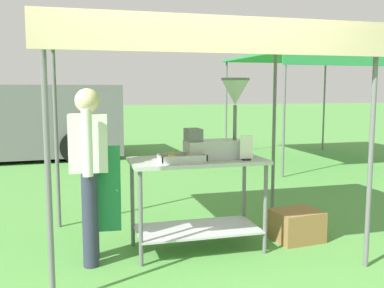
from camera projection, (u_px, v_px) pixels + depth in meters
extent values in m
plane|color=#519342|center=(120.00, 166.00, 9.27)|extent=(70.00, 70.00, 0.00)
cylinder|color=slate|center=(48.00, 166.00, 3.19)|extent=(0.04, 0.04, 2.10)
cylinder|color=slate|center=(371.00, 152.00, 3.89)|extent=(0.04, 0.04, 2.10)
cylinder|color=slate|center=(56.00, 138.00, 5.05)|extent=(0.04, 0.04, 2.10)
cylinder|color=slate|center=(274.00, 132.00, 5.76)|extent=(0.04, 0.04, 2.10)
cube|color=#CCB78E|center=(193.00, 35.00, 4.34)|extent=(2.91, 2.15, 0.05)
cube|color=#CCB78E|center=(231.00, 37.00, 3.34)|extent=(2.91, 0.02, 0.24)
cube|color=#B7B7BC|center=(197.00, 161.00, 4.35)|extent=(1.32, 0.65, 0.04)
cube|color=#B7B7BC|center=(197.00, 229.00, 4.43)|extent=(1.21, 0.60, 0.02)
cylinder|color=slate|center=(141.00, 219.00, 3.98)|extent=(0.04, 0.04, 0.88)
cylinder|color=slate|center=(265.00, 209.00, 4.30)|extent=(0.04, 0.04, 0.88)
cylinder|color=slate|center=(132.00, 204.00, 4.51)|extent=(0.04, 0.04, 0.88)
cylinder|color=slate|center=(244.00, 196.00, 4.83)|extent=(0.04, 0.04, 0.88)
cube|color=#B7B7BC|center=(182.00, 161.00, 4.18)|extent=(0.43, 0.26, 0.01)
cube|color=#B7B7BC|center=(185.00, 159.00, 4.06)|extent=(0.43, 0.01, 0.06)
cube|color=#B7B7BC|center=(179.00, 155.00, 4.30)|extent=(0.43, 0.01, 0.06)
cube|color=#B7B7BC|center=(160.00, 158.00, 4.12)|extent=(0.01, 0.26, 0.06)
cube|color=#B7B7BC|center=(203.00, 156.00, 4.23)|extent=(0.01, 0.26, 0.06)
torus|color=gold|center=(168.00, 159.00, 4.15)|extent=(0.10, 0.10, 0.03)
torus|color=gold|center=(180.00, 158.00, 4.22)|extent=(0.11, 0.11, 0.03)
torus|color=gold|center=(194.00, 157.00, 4.28)|extent=(0.11, 0.11, 0.03)
torus|color=gold|center=(199.00, 159.00, 4.19)|extent=(0.12, 0.12, 0.03)
torus|color=gold|center=(180.00, 159.00, 4.15)|extent=(0.12, 0.12, 0.03)
torus|color=gold|center=(191.00, 159.00, 4.18)|extent=(0.12, 0.12, 0.03)
torus|color=gold|center=(168.00, 161.00, 4.07)|extent=(0.08, 0.08, 0.03)
torus|color=gold|center=(172.00, 156.00, 4.17)|extent=(0.09, 0.09, 0.03)
torus|color=gold|center=(164.00, 158.00, 4.21)|extent=(0.11, 0.11, 0.03)
torus|color=gold|center=(172.00, 158.00, 4.23)|extent=(0.11, 0.11, 0.03)
cube|color=#B7B7BC|center=(214.00, 149.00, 4.38)|extent=(0.56, 0.28, 0.18)
cube|color=slate|center=(193.00, 135.00, 4.30)|extent=(0.14, 0.22, 0.12)
cylinder|color=slate|center=(235.00, 122.00, 4.40)|extent=(0.04, 0.04, 0.34)
cone|color=#B7B7BC|center=(235.00, 93.00, 4.37)|extent=(0.26, 0.26, 0.24)
cylinder|color=slate|center=(235.00, 79.00, 4.35)|extent=(0.28, 0.28, 0.02)
cube|color=black|center=(246.00, 159.00, 4.26)|extent=(0.08, 0.05, 0.02)
cube|color=white|center=(247.00, 147.00, 4.25)|extent=(0.13, 0.01, 0.23)
cylinder|color=#2D3347|center=(91.00, 214.00, 4.17)|extent=(0.14, 0.14, 0.86)
cylinder|color=#2D3347|center=(90.00, 220.00, 3.98)|extent=(0.14, 0.14, 0.86)
cube|color=silver|center=(88.00, 143.00, 3.99)|extent=(0.36, 0.25, 0.52)
cube|color=#237F47|center=(103.00, 189.00, 4.06)|extent=(0.32, 0.05, 0.80)
cylinder|color=silver|center=(89.00, 137.00, 4.20)|extent=(0.10, 0.10, 0.58)
cylinder|color=silver|center=(87.00, 143.00, 3.77)|extent=(0.10, 0.10, 0.58)
sphere|color=beige|center=(87.00, 101.00, 3.94)|extent=(0.22, 0.22, 0.22)
cube|color=olive|center=(297.00, 225.00, 4.70)|extent=(0.52, 0.45, 0.32)
cylinder|color=black|center=(76.00, 147.00, 9.68)|extent=(0.69, 0.28, 0.68)
cylinder|color=black|center=(71.00, 138.00, 11.44)|extent=(0.69, 0.28, 0.68)
cylinder|color=slate|center=(284.00, 115.00, 7.97)|extent=(0.04, 0.04, 2.25)
cylinder|color=slate|center=(226.00, 108.00, 10.93)|extent=(0.04, 0.04, 2.25)
cylinder|color=slate|center=(324.00, 107.00, 11.64)|extent=(0.04, 0.04, 2.25)
cube|color=#2D934C|center=(309.00, 58.00, 9.67)|extent=(2.92, 3.29, 0.05)
cube|color=#2D934C|center=(355.00, 59.00, 8.11)|extent=(2.92, 0.02, 0.24)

